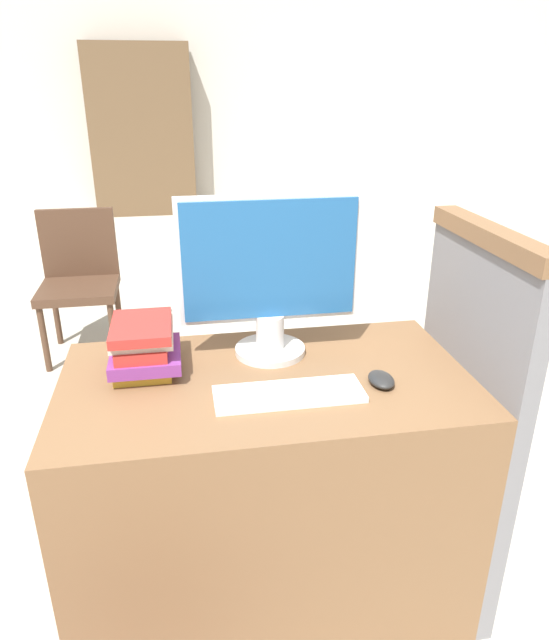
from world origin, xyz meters
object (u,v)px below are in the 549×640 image
(mouse, at_px, (381,379))
(book_stack, at_px, (143,346))
(monitor, at_px, (270,276))
(far_chair, at_px, (79,275))
(keyboard, at_px, (289,394))

(mouse, height_order, book_stack, book_stack)
(monitor, height_order, far_chair, monitor)
(mouse, xyz_separation_m, far_chair, (-1.13, 2.05, -0.31))
(mouse, height_order, far_chair, far_chair)
(book_stack, relative_size, far_chair, 0.28)
(far_chair, bearing_deg, keyboard, -118.10)
(monitor, xyz_separation_m, book_stack, (-0.38, -0.05, -0.17))
(monitor, height_order, book_stack, monitor)
(keyboard, height_order, book_stack, book_stack)
(mouse, bearing_deg, book_stack, 163.26)
(book_stack, distance_m, far_chair, 1.95)
(book_stack, bearing_deg, mouse, -16.74)
(keyboard, height_order, far_chair, far_chair)
(book_stack, bearing_deg, far_chair, 104.46)
(keyboard, distance_m, mouse, 0.27)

